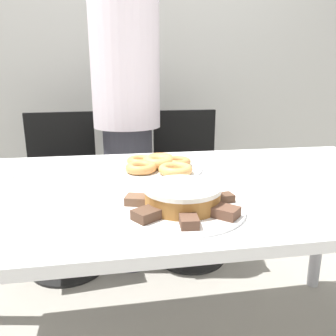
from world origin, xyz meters
The scene contains 21 objects.
wall_back centered at (0.00, 1.56, 1.30)m, with size 8.00×0.05×2.60m.
table centered at (0.00, 0.00, 0.68)m, with size 1.79×0.91×0.76m.
person_standing centered at (-0.13, 0.80, 0.89)m, with size 0.36×0.36×1.69m.
office_chair_left centered at (-0.51, 0.86, 0.43)m, with size 0.48×0.48×0.90m.
office_chair_right centered at (0.24, 0.86, 0.43)m, with size 0.45×0.45×0.90m.
plate_cake centered at (-0.04, -0.24, 0.77)m, with size 0.33×0.33×0.01m.
plate_donuts centered at (-0.05, 0.17, 0.77)m, with size 0.33×0.33×0.01m.
frosted_cake centered at (-0.04, -0.24, 0.80)m, with size 0.20×0.20×0.06m.
lamington_0 centered at (-0.14, -0.30, 0.78)m, with size 0.08×0.07×0.02m.
lamington_1 centered at (-0.05, -0.36, 0.78)m, with size 0.05×0.05×0.02m.
lamington_2 centered at (0.05, -0.32, 0.78)m, with size 0.08×0.08×0.03m.
lamington_3 centered at (0.08, -0.22, 0.78)m, with size 0.05×0.04×0.02m.
lamington_4 centered at (0.02, -0.13, 0.78)m, with size 0.06×0.06×0.02m.
lamington_5 centered at (-0.08, -0.12, 0.78)m, with size 0.05×0.05×0.03m.
lamington_6 centered at (-0.16, -0.20, 0.78)m, with size 0.07×0.06×0.02m.
donut_0 centered at (-0.05, 0.17, 0.79)m, with size 0.12×0.12×0.04m.
donut_1 centered at (0.00, 0.07, 0.79)m, with size 0.12×0.12×0.03m.
donut_2 centered at (0.03, 0.17, 0.79)m, with size 0.10×0.10×0.03m.
donut_3 centered at (-0.03, 0.25, 0.79)m, with size 0.11×0.11×0.03m.
donut_4 centered at (-0.11, 0.21, 0.79)m, with size 0.11×0.11×0.03m.
donut_5 centered at (-0.12, 0.11, 0.79)m, with size 0.11×0.11×0.03m.
Camera 1 is at (-0.21, -1.02, 1.09)m, focal length 35.00 mm.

